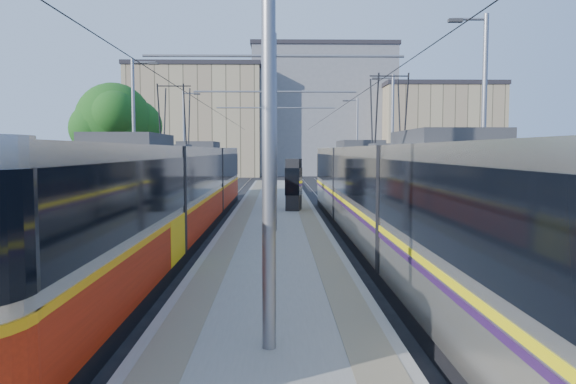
{
  "coord_description": "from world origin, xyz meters",
  "views": [
    {
      "loc": [
        0.12,
        -12.02,
        3.18
      ],
      "look_at": [
        0.52,
        9.31,
        1.6
      ],
      "focal_mm": 35.0,
      "sensor_mm": 36.0,
      "label": 1
    }
  ],
  "objects": [
    {
      "name": "tactile_strip_left",
      "position": [
        -1.45,
        17.0,
        0.3
      ],
      "size": [
        0.7,
        50.0,
        0.01
      ],
      "primitive_type": "cube",
      "color": "gray",
      "rests_on": "platform"
    },
    {
      "name": "tactile_strip_right",
      "position": [
        1.45,
        17.0,
        0.3
      ],
      "size": [
        0.7,
        50.0,
        0.01
      ],
      "primitive_type": "cube",
      "color": "gray",
      "rests_on": "platform"
    },
    {
      "name": "shelter",
      "position": [
        0.9,
        14.95,
        1.6
      ],
      "size": [
        0.87,
        1.22,
        2.48
      ],
      "rotation": [
        0.0,
        0.0,
        -0.17
      ],
      "color": "black",
      "rests_on": "platform"
    },
    {
      "name": "street_lamps",
      "position": [
        -0.0,
        21.0,
        4.18
      ],
      "size": [
        15.18,
        38.22,
        8.0
      ],
      "color": "gray",
      "rests_on": "ground"
    },
    {
      "name": "tree",
      "position": [
        -9.33,
        21.92,
        4.86
      ],
      "size": [
        4.95,
        4.58,
        7.19
      ],
      "color": "#382314",
      "rests_on": "ground"
    },
    {
      "name": "ground",
      "position": [
        0.0,
        0.0,
        0.0
      ],
      "size": [
        160.0,
        160.0,
        0.0
      ],
      "primitive_type": "plane",
      "color": "black",
      "rests_on": "ground"
    },
    {
      "name": "catenary",
      "position": [
        0.0,
        14.15,
        4.52
      ],
      "size": [
        9.2,
        70.0,
        7.0
      ],
      "color": "gray",
      "rests_on": "platform"
    },
    {
      "name": "building_left",
      "position": [
        -10.0,
        60.0,
        6.85
      ],
      "size": [
        16.32,
        12.24,
        13.68
      ],
      "color": "tan",
      "rests_on": "ground"
    },
    {
      "name": "tram_left",
      "position": [
        -3.6,
        8.47,
        1.71
      ],
      "size": [
        2.43,
        31.45,
        5.5
      ],
      "color": "black",
      "rests_on": "ground"
    },
    {
      "name": "building_centre",
      "position": [
        6.0,
        64.0,
        8.31
      ],
      "size": [
        18.36,
        14.28,
        16.6
      ],
      "color": "gray",
      "rests_on": "ground"
    },
    {
      "name": "rails",
      "position": [
        0.0,
        17.0,
        0.02
      ],
      "size": [
        8.71,
        70.0,
        0.03
      ],
      "color": "gray",
      "rests_on": "ground"
    },
    {
      "name": "tram_right",
      "position": [
        3.6,
        5.62,
        1.86
      ],
      "size": [
        2.43,
        30.36,
        5.5
      ],
      "color": "black",
      "rests_on": "ground"
    },
    {
      "name": "platform",
      "position": [
        0.0,
        17.0,
        0.15
      ],
      "size": [
        4.0,
        50.0,
        0.3
      ],
      "primitive_type": "cube",
      "color": "gray",
      "rests_on": "ground"
    },
    {
      "name": "building_right",
      "position": [
        20.0,
        58.0,
        5.68
      ],
      "size": [
        14.28,
        10.2,
        11.34
      ],
      "color": "tan",
      "rests_on": "ground"
    },
    {
      "name": "track_arrow",
      "position": [
        -3.6,
        -3.0,
        0.01
      ],
      "size": [
        1.2,
        5.0,
        0.01
      ],
      "primitive_type": "cube",
      "color": "silver",
      "rests_on": "ground"
    }
  ]
}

